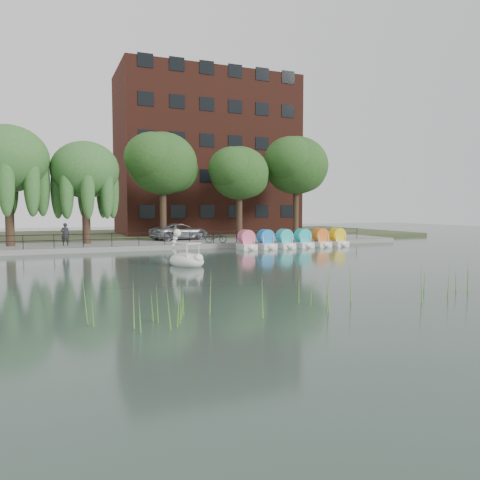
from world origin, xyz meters
TOP-DOWN VIEW (x-y plane):
  - ground_plane at (0.00, 0.00)m, footprint 120.00×120.00m
  - promenade at (0.00, 16.00)m, footprint 40.00×6.00m
  - kerb at (0.00, 13.05)m, footprint 40.00×0.25m
  - land_strip at (0.00, 30.00)m, footprint 60.00×22.00m
  - railing at (0.00, 13.25)m, footprint 32.00×0.05m
  - apartment_building at (7.00, 29.97)m, footprint 20.00×10.07m
  - willow_left at (-13.00, 16.50)m, footprint 5.88×5.88m
  - willow_mid at (-7.50, 17.00)m, footprint 5.32×5.32m
  - broadleaf_center at (-1.00, 18.00)m, footprint 6.00×6.00m
  - broadleaf_right at (6.00, 17.50)m, footprint 5.40×5.40m
  - broadleaf_far at (12.50, 18.50)m, footprint 6.30×6.30m
  - minivan at (0.55, 18.29)m, footprint 4.23×6.54m
  - bicycle at (2.35, 13.66)m, footprint 1.07×1.82m
  - pedestrian at (-9.17, 15.32)m, footprint 0.74×0.52m
  - swan_boat at (-3.19, 3.09)m, footprint 2.37×2.83m
  - pedal_boat_row at (8.33, 11.32)m, footprint 9.65×1.70m
  - reed_bank at (2.00, -9.50)m, footprint 24.00×2.40m

SIDE VIEW (x-z plane):
  - ground_plane at x=0.00m, z-range 0.00..0.00m
  - land_strip at x=0.00m, z-range 0.00..0.36m
  - promenade at x=0.00m, z-range 0.00..0.40m
  - kerb at x=0.00m, z-range 0.00..0.40m
  - swan_boat at x=-3.19m, z-range -0.58..1.48m
  - reed_bank at x=2.00m, z-range 0.00..1.20m
  - pedal_boat_row at x=8.33m, z-range -0.09..1.31m
  - bicycle at x=2.35m, z-range 0.40..1.40m
  - railing at x=0.00m, z-range 0.65..1.65m
  - minivan at x=0.55m, z-range 0.40..2.08m
  - pedestrian at x=-9.17m, z-range 0.40..2.38m
  - willow_mid at x=-7.50m, z-range 2.17..10.32m
  - broadleaf_right at x=6.00m, z-range 2.22..10.55m
  - willow_left at x=-13.00m, z-range 2.37..11.38m
  - broadleaf_center at x=-1.00m, z-range 2.44..11.69m
  - broadleaf_far at x=12.50m, z-range 2.54..12.25m
  - apartment_building at x=7.00m, z-range 0.36..18.36m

